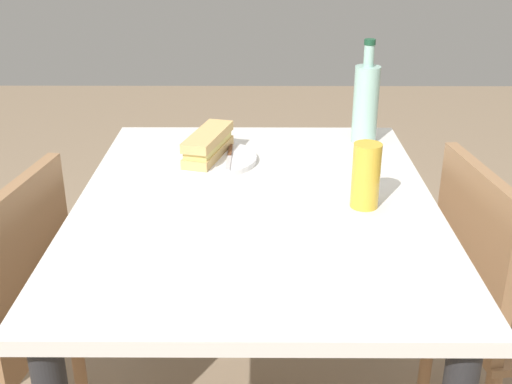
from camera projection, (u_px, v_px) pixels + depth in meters
dining_table at (256, 246)px, 1.57m from camera, size 1.08×0.83×0.76m
chair_far at (502, 304)px, 1.62m from camera, size 0.45×0.45×0.85m
plate_near at (209, 159)px, 1.74m from camera, size 0.26×0.26×0.01m
baguette_sandwich_near at (208, 144)px, 1.73m from camera, size 0.24×0.13×0.07m
knife_near at (229, 156)px, 1.73m from camera, size 0.18×0.01×0.01m
water_bottle at (366, 102)px, 1.84m from camera, size 0.07×0.07×0.30m
beer_glass at (366, 176)px, 1.46m from camera, size 0.06×0.06×0.15m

